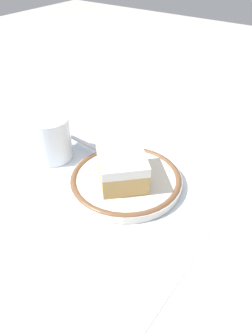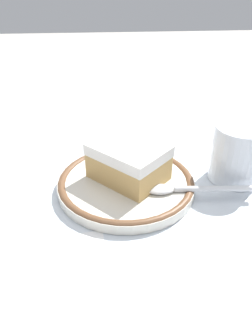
% 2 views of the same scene
% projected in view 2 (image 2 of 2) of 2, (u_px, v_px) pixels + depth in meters
% --- Properties ---
extents(ground_plane, '(2.40, 2.40, 0.00)m').
position_uv_depth(ground_plane, '(143.00, 185.00, 0.47)').
color(ground_plane, '#B7B2A8').
extents(placemat, '(0.51, 0.38, 0.00)m').
position_uv_depth(placemat, '(143.00, 185.00, 0.47)').
color(placemat, silver).
rests_on(placemat, ground_plane).
extents(plate, '(0.19, 0.19, 0.02)m').
position_uv_depth(plate, '(126.00, 183.00, 0.46)').
color(plate, silver).
rests_on(plate, placemat).
extents(cake_slice, '(0.12, 0.12, 0.05)m').
position_uv_depth(cake_slice, '(128.00, 160.00, 0.45)').
color(cake_slice, tan).
rests_on(cake_slice, plate).
extents(spoon, '(0.02, 0.15, 0.01)m').
position_uv_depth(spoon, '(186.00, 189.00, 0.43)').
color(spoon, silver).
rests_on(spoon, plate).
extents(cup, '(0.07, 0.07, 0.08)m').
position_uv_depth(cup, '(237.00, 156.00, 0.47)').
color(cup, silver).
rests_on(cup, placemat).
extents(napkin, '(0.14, 0.12, 0.00)m').
position_uv_depth(napkin, '(56.00, 280.00, 0.33)').
color(napkin, white).
rests_on(napkin, placemat).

